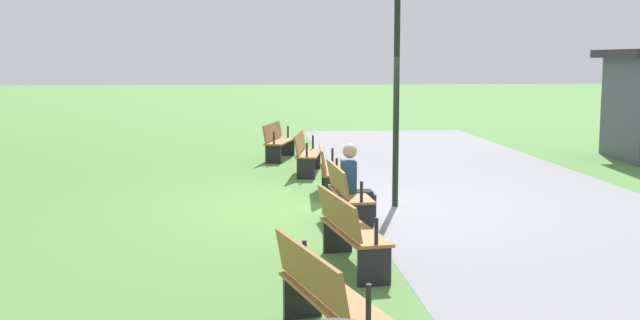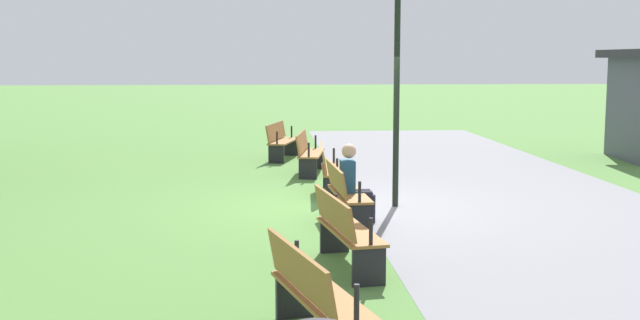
% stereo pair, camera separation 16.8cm
% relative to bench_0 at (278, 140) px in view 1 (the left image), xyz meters
% --- Properties ---
extents(ground_plane, '(120.00, 120.00, 0.00)m').
position_rel_bench_0_xyz_m(ground_plane, '(6.30, 0.89, -0.47)').
color(ground_plane, '#54843D').
extents(path_paving, '(27.26, 5.36, 0.01)m').
position_rel_bench_0_xyz_m(path_paving, '(6.30, 3.79, -0.47)').
color(path_paving, gray).
rests_on(path_paving, ground).
extents(bench_0, '(1.72, 0.88, 0.89)m').
position_rel_bench_0_xyz_m(bench_0, '(0.00, 0.00, 0.00)').
color(bench_0, '#996633').
rests_on(bench_0, ground).
extents(bench_1, '(1.71, 0.73, 0.89)m').
position_rel_bench_0_xyz_m(bench_1, '(2.49, 0.53, 0.00)').
color(bench_1, '#996633').
rests_on(bench_1, ground).
extents(bench_2, '(1.68, 0.56, 0.89)m').
position_rel_bench_0_xyz_m(bench_2, '(5.03, 0.79, 0.00)').
color(bench_2, '#996633').
rests_on(bench_2, ground).
extents(bench_3, '(1.68, 0.56, 0.89)m').
position_rel_bench_0_xyz_m(bench_3, '(7.58, 0.79, 0.00)').
color(bench_3, '#996633').
rests_on(bench_3, ground).
extents(bench_4, '(1.71, 0.73, 0.89)m').
position_rel_bench_0_xyz_m(bench_4, '(10.11, 0.53, 0.00)').
color(bench_4, '#996633').
rests_on(bench_4, ground).
extents(bench_5, '(1.72, 0.88, 0.89)m').
position_rel_bench_0_xyz_m(bench_5, '(12.61, 0.00, 0.00)').
color(bench_5, '#996633').
rests_on(bench_5, ground).
extents(person_seated, '(0.34, 0.53, 1.20)m').
position_rel_bench_0_xyz_m(person_seated, '(7.50, 0.93, 0.17)').
color(person_seated, navy).
rests_on(person_seated, ground).
extents(lamp_post, '(0.32, 0.32, 4.48)m').
position_rel_bench_0_xyz_m(lamp_post, '(6.30, 1.77, 2.60)').
color(lamp_post, black).
rests_on(lamp_post, ground).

